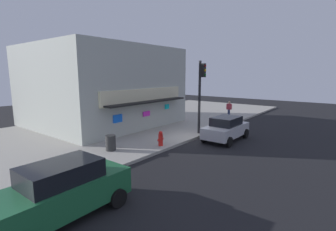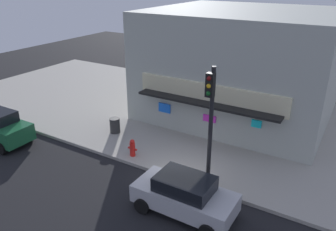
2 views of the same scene
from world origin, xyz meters
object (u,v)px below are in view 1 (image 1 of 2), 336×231
(parked_car_green, at_px, (62,191))
(traffic_light, at_px, (201,88))
(trash_can, at_px, (111,143))
(pedestrian, at_px, (229,109))
(fire_hydrant, at_px, (161,139))
(parked_car_silver, at_px, (226,128))

(parked_car_green, bearing_deg, traffic_light, 10.00)
(trash_can, distance_m, pedestrian, 13.47)
(traffic_light, relative_size, parked_car_green, 1.25)
(fire_hydrant, xyz_separation_m, trash_can, (-2.47, 1.63, 0.00))
(fire_hydrant, height_order, pedestrian, pedestrian)
(pedestrian, height_order, parked_car_silver, pedestrian)
(fire_hydrant, distance_m, parked_car_silver, 4.78)
(trash_can, bearing_deg, fire_hydrant, -33.46)
(traffic_light, relative_size, pedestrian, 2.99)
(pedestrian, height_order, parked_car_green, pedestrian)
(fire_hydrant, relative_size, pedestrian, 0.52)
(traffic_light, distance_m, fire_hydrant, 5.12)
(traffic_light, height_order, trash_can, traffic_light)
(fire_hydrant, xyz_separation_m, parked_car_silver, (4.19, -2.28, 0.22))
(fire_hydrant, height_order, parked_car_green, parked_car_green)
(traffic_light, bearing_deg, trash_can, 164.26)
(trash_can, xyz_separation_m, pedestrian, (13.42, -1.07, 0.52))
(traffic_light, bearing_deg, pedestrian, 6.89)
(parked_car_green, bearing_deg, parked_car_silver, 0.17)
(traffic_light, distance_m, trash_can, 7.52)
(parked_car_silver, height_order, parked_car_green, parked_car_green)
(traffic_light, xyz_separation_m, pedestrian, (6.75, 0.82, -2.39))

